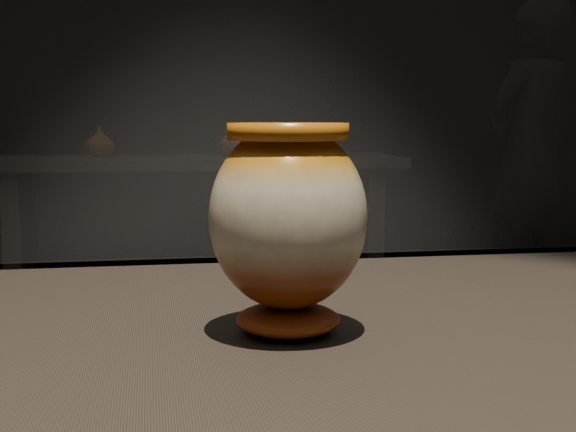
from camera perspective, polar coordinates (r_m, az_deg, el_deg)
name	(u,v)px	position (r m, az deg, el deg)	size (l,w,h in m)	color
main_vase	(288,220)	(0.73, 0.00, -0.27)	(0.19, 0.19, 0.19)	#6E2A09
back_shelf	(197,210)	(4.00, -6.46, 0.43)	(2.00, 0.60, 0.90)	black
back_vase_left	(100,142)	(4.03, -13.22, 5.15)	(0.14, 0.14, 0.15)	brown
back_vase_mid	(235,140)	(3.98, -3.79, 5.43)	(0.16, 0.16, 0.16)	#6E2A09
back_vase_right	(309,144)	(4.04, 1.54, 5.17)	(0.06, 0.06, 0.12)	brown
visitor	(530,152)	(4.94, 16.83, 4.39)	(0.65, 0.43, 1.78)	black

